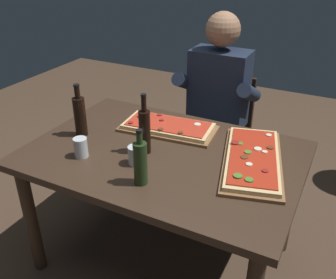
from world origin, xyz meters
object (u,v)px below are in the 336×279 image
(pizza_rectangular_left, at_px, (252,159))
(vinegar_bottle_green, at_px, (80,115))
(oil_bottle_amber, at_px, (145,130))
(tumbler_near_camera, at_px, (136,155))
(pizza_rectangular_front, at_px, (168,127))
(diner_chair, at_px, (220,130))
(dining_table, at_px, (164,167))
(seated_diner, at_px, (216,103))
(tumbler_far_side, at_px, (81,149))
(wine_bottle_dark, at_px, (140,162))

(pizza_rectangular_left, height_order, vinegar_bottle_green, vinegar_bottle_green)
(oil_bottle_amber, bearing_deg, tumbler_near_camera, -82.06)
(pizza_rectangular_front, bearing_deg, diner_chair, 80.22)
(tumbler_near_camera, bearing_deg, dining_table, 66.90)
(pizza_rectangular_left, xyz_separation_m, vinegar_bottle_green, (-0.94, -0.15, 0.10))
(dining_table, relative_size, oil_bottle_amber, 4.36)
(seated_diner, bearing_deg, oil_bottle_amber, -97.14)
(pizza_rectangular_front, bearing_deg, oil_bottle_amber, -88.06)
(tumbler_far_side, distance_m, diner_chair, 1.18)
(diner_chair, bearing_deg, dining_table, -90.74)
(oil_bottle_amber, distance_m, vinegar_bottle_green, 0.42)
(dining_table, height_order, diner_chair, diner_chair)
(wine_bottle_dark, distance_m, tumbler_far_side, 0.40)
(seated_diner, bearing_deg, diner_chair, 90.00)
(dining_table, bearing_deg, oil_bottle_amber, -154.58)
(tumbler_far_side, bearing_deg, vinegar_bottle_green, 128.02)
(dining_table, xyz_separation_m, pizza_rectangular_left, (0.44, 0.11, 0.12))
(tumbler_near_camera, height_order, tumbler_far_side, tumbler_far_side)
(oil_bottle_amber, xyz_separation_m, tumbler_near_camera, (0.02, -0.12, -0.08))
(dining_table, bearing_deg, wine_bottle_dark, -82.61)
(pizza_rectangular_left, relative_size, oil_bottle_amber, 2.15)
(tumbler_far_side, bearing_deg, pizza_rectangular_front, 61.14)
(pizza_rectangular_left, xyz_separation_m, tumbler_near_camera, (-0.51, -0.27, 0.03))
(pizza_rectangular_front, relative_size, seated_diner, 0.43)
(diner_chair, bearing_deg, tumbler_far_side, -108.52)
(pizza_rectangular_front, distance_m, pizza_rectangular_left, 0.55)
(oil_bottle_amber, distance_m, tumbler_near_camera, 0.15)
(tumbler_near_camera, bearing_deg, vinegar_bottle_green, 163.78)
(pizza_rectangular_front, distance_m, wine_bottle_dark, 0.55)
(oil_bottle_amber, bearing_deg, wine_bottle_dark, -63.72)
(wine_bottle_dark, bearing_deg, pizza_rectangular_left, 45.22)
(tumbler_far_side, distance_m, seated_diner, 1.03)
(vinegar_bottle_green, height_order, diner_chair, vinegar_bottle_green)
(pizza_rectangular_left, relative_size, tumbler_near_camera, 7.27)
(wine_bottle_dark, bearing_deg, diner_chair, 91.34)
(pizza_rectangular_left, bearing_deg, oil_bottle_amber, -163.81)
(diner_chair, bearing_deg, wine_bottle_dark, -88.66)
(seated_diner, bearing_deg, pizza_rectangular_front, -102.08)
(pizza_rectangular_left, distance_m, wine_bottle_dark, 0.58)
(tumbler_near_camera, xyz_separation_m, tumbler_far_side, (-0.28, -0.07, -0.00))
(tumbler_near_camera, relative_size, tumbler_far_side, 0.93)
(dining_table, relative_size, pizza_rectangular_front, 2.46)
(pizza_rectangular_front, xyz_separation_m, wine_bottle_dark, (0.13, -0.53, 0.09))
(dining_table, distance_m, oil_bottle_amber, 0.24)
(tumbler_near_camera, bearing_deg, diner_chair, 85.49)
(vinegar_bottle_green, xyz_separation_m, diner_chair, (0.51, 0.89, -0.37))
(wine_bottle_dark, distance_m, oil_bottle_amber, 0.28)
(diner_chair, xyz_separation_m, seated_diner, (-0.00, -0.12, 0.26))
(pizza_rectangular_front, bearing_deg, tumbler_near_camera, -86.23)
(tumbler_near_camera, bearing_deg, oil_bottle_amber, 97.94)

